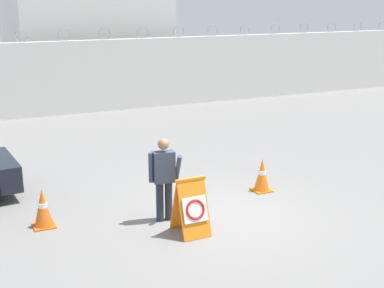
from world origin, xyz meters
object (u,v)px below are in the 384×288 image
security_guard (164,176)px  traffic_cone_mid (262,175)px  barricade_sign (191,206)px  traffic_cone_near (43,208)px

security_guard → traffic_cone_mid: security_guard is taller
barricade_sign → traffic_cone_near: barricade_sign is taller
barricade_sign → security_guard: (-0.23, 0.79, 0.39)m
barricade_sign → traffic_cone_near: bearing=148.4°
security_guard → barricade_sign: bearing=-67.6°
barricade_sign → traffic_cone_mid: barricade_sign is taller
barricade_sign → traffic_cone_mid: bearing=29.5°
traffic_cone_near → traffic_cone_mid: bearing=-0.7°
barricade_sign → security_guard: 0.91m
barricade_sign → traffic_cone_mid: 2.82m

